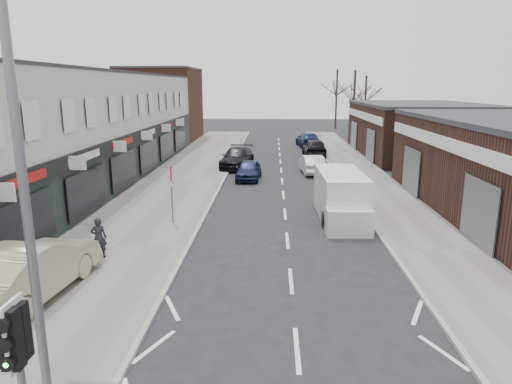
# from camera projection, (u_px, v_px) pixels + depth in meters

# --- Properties ---
(pavement_left) EXTENTS (5.50, 64.00, 0.12)m
(pavement_left) POSITION_uv_depth(u_px,v_px,m) (182.00, 179.00, 30.75)
(pavement_left) COLOR slate
(pavement_left) RESTS_ON ground
(pavement_right) EXTENTS (3.50, 64.00, 0.12)m
(pavement_right) POSITION_uv_depth(u_px,v_px,m) (369.00, 181.00, 30.29)
(pavement_right) COLOR slate
(pavement_right) RESTS_ON ground
(shop_terrace_left) EXTENTS (8.00, 41.00, 7.10)m
(shop_terrace_left) POSITION_uv_depth(u_px,v_px,m) (62.00, 131.00, 27.77)
(shop_terrace_left) COLOR silver
(shop_terrace_left) RESTS_ON ground
(brick_block_far) EXTENTS (8.00, 10.00, 8.00)m
(brick_block_far) POSITION_uv_depth(u_px,v_px,m) (162.00, 105.00, 52.48)
(brick_block_far) COLOR #49291F
(brick_block_far) RESTS_ON ground
(right_unit_far) EXTENTS (10.00, 16.00, 4.50)m
(right_unit_far) POSITION_uv_depth(u_px,v_px,m) (418.00, 131.00, 41.22)
(right_unit_far) COLOR #39211A
(right_unit_far) RESTS_ON ground
(tree_far_a) EXTENTS (3.60, 3.60, 8.00)m
(tree_far_a) POSITION_uv_depth(u_px,v_px,m) (352.00, 138.00, 55.48)
(tree_far_a) COLOR #382D26
(tree_far_a) RESTS_ON ground
(tree_far_b) EXTENTS (3.60, 3.60, 7.50)m
(tree_far_b) POSITION_uv_depth(u_px,v_px,m) (363.00, 133.00, 61.23)
(tree_far_b) COLOR #382D26
(tree_far_b) RESTS_ON ground
(tree_far_c) EXTENTS (3.60, 3.60, 8.50)m
(tree_far_c) POSITION_uv_depth(u_px,v_px,m) (335.00, 129.00, 67.18)
(tree_far_c) COLOR #382D26
(tree_far_c) RESTS_ON ground
(traffic_light) EXTENTS (0.28, 0.60, 3.10)m
(traffic_light) POSITION_uv_depth(u_px,v_px,m) (17.00, 350.00, 6.76)
(traffic_light) COLOR slate
(traffic_light) RESTS_ON pavement_left
(street_lamp) EXTENTS (2.23, 0.22, 8.00)m
(street_lamp) POSITION_uv_depth(u_px,v_px,m) (34.00, 188.00, 7.45)
(street_lamp) COLOR slate
(street_lamp) RESTS_ON pavement_left
(warning_sign) EXTENTS (0.12, 0.80, 2.70)m
(warning_sign) POSITION_uv_depth(u_px,v_px,m) (172.00, 178.00, 20.48)
(warning_sign) COLOR slate
(warning_sign) RESTS_ON pavement_left
(white_van) EXTENTS (2.13, 5.76, 2.23)m
(white_van) POSITION_uv_depth(u_px,v_px,m) (341.00, 197.00, 21.76)
(white_van) COLOR silver
(white_van) RESTS_ON ground
(sedan_on_pavement) EXTENTS (2.37, 5.38, 1.72)m
(sedan_on_pavement) POSITION_uv_depth(u_px,v_px,m) (30.00, 270.00, 13.38)
(sedan_on_pavement) COLOR #A8A387
(sedan_on_pavement) RESTS_ON pavement_left
(pedestrian) EXTENTS (0.62, 0.48, 1.51)m
(pedestrian) POSITION_uv_depth(u_px,v_px,m) (99.00, 238.00, 16.50)
(pedestrian) COLOR black
(pedestrian) RESTS_ON pavement_left
(parked_car_left_a) EXTENTS (1.78, 3.90, 1.30)m
(parked_car_left_a) POSITION_uv_depth(u_px,v_px,m) (249.00, 170.00, 30.94)
(parked_car_left_a) COLOR #141B3F
(parked_car_left_a) RESTS_ON ground
(parked_car_left_b) EXTENTS (2.58, 5.49, 1.55)m
(parked_car_left_b) POSITION_uv_depth(u_px,v_px,m) (237.00, 158.00, 35.35)
(parked_car_left_b) COLOR black
(parked_car_left_b) RESTS_ON ground
(parked_car_right_a) EXTENTS (1.77, 4.22, 1.35)m
(parked_car_right_a) POSITION_uv_depth(u_px,v_px,m) (312.00, 164.00, 33.07)
(parked_car_right_a) COLOR silver
(parked_car_right_a) RESTS_ON ground
(parked_car_right_b) EXTENTS (1.99, 4.82, 1.64)m
(parked_car_right_b) POSITION_uv_depth(u_px,v_px,m) (314.00, 147.00, 40.95)
(parked_car_right_b) COLOR black
(parked_car_right_b) RESTS_ON ground
(parked_car_right_c) EXTENTS (2.55, 5.25, 1.47)m
(parked_car_right_c) POSITION_uv_depth(u_px,v_px,m) (308.00, 140.00, 47.54)
(parked_car_right_c) COLOR #152144
(parked_car_right_c) RESTS_ON ground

